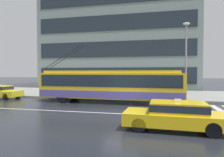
{
  "coord_description": "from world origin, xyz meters",
  "views": [
    {
      "loc": [
        2.27,
        -13.32,
        2.58
      ],
      "look_at": [
        -1.48,
        3.47,
        2.05
      ],
      "focal_mm": 31.86,
      "sensor_mm": 36.0,
      "label": 1
    }
  ],
  "objects_px": {
    "taxi_oncoming_near": "(175,114)",
    "pedestrian_at_shelter": "(94,81)",
    "pedestrian_approaching_curb": "(132,80)",
    "trolleybus": "(110,85)",
    "street_lamp": "(186,54)",
    "taxi_queued_behind_bus": "(0,91)"
  },
  "relations": [
    {
      "from": "taxi_oncoming_near",
      "to": "pedestrian_at_shelter",
      "type": "relative_size",
      "value": 2.27
    },
    {
      "from": "pedestrian_at_shelter",
      "to": "pedestrian_approaching_curb",
      "type": "height_order",
      "value": "pedestrian_approaching_curb"
    },
    {
      "from": "trolleybus",
      "to": "street_lamp",
      "type": "relative_size",
      "value": 1.8
    },
    {
      "from": "pedestrian_at_shelter",
      "to": "street_lamp",
      "type": "bearing_deg",
      "value": 1.47
    },
    {
      "from": "pedestrian_approaching_curb",
      "to": "street_lamp",
      "type": "relative_size",
      "value": 0.29
    },
    {
      "from": "taxi_oncoming_near",
      "to": "pedestrian_approaching_curb",
      "type": "xyz_separation_m",
      "value": [
        -3.31,
        10.96,
        1.08
      ]
    },
    {
      "from": "taxi_oncoming_near",
      "to": "taxi_queued_behind_bus",
      "type": "bearing_deg",
      "value": 154.97
    },
    {
      "from": "taxi_oncoming_near",
      "to": "pedestrian_at_shelter",
      "type": "distance_m",
      "value": 11.86
    },
    {
      "from": "taxi_queued_behind_bus",
      "to": "taxi_oncoming_near",
      "type": "relative_size",
      "value": 0.97
    },
    {
      "from": "taxi_queued_behind_bus",
      "to": "pedestrian_approaching_curb",
      "type": "relative_size",
      "value": 2.16
    },
    {
      "from": "trolleybus",
      "to": "pedestrian_approaching_curb",
      "type": "xyz_separation_m",
      "value": [
        1.37,
        3.71,
        0.27
      ]
    },
    {
      "from": "taxi_oncoming_near",
      "to": "street_lamp",
      "type": "distance_m",
      "value": 10.61
    },
    {
      "from": "trolleybus",
      "to": "pedestrian_at_shelter",
      "type": "xyz_separation_m",
      "value": [
        -2.18,
        2.36,
        0.25
      ]
    },
    {
      "from": "pedestrian_at_shelter",
      "to": "street_lamp",
      "type": "distance_m",
      "value": 8.99
    },
    {
      "from": "taxi_queued_behind_bus",
      "to": "pedestrian_approaching_curb",
      "type": "bearing_deg",
      "value": 15.36
    },
    {
      "from": "street_lamp",
      "to": "pedestrian_at_shelter",
      "type": "bearing_deg",
      "value": -178.53
    },
    {
      "from": "trolleybus",
      "to": "pedestrian_at_shelter",
      "type": "distance_m",
      "value": 3.23
    },
    {
      "from": "taxi_oncoming_near",
      "to": "street_lamp",
      "type": "xyz_separation_m",
      "value": [
        1.78,
        9.84,
        3.53
      ]
    },
    {
      "from": "taxi_oncoming_near",
      "to": "street_lamp",
      "type": "height_order",
      "value": "street_lamp"
    },
    {
      "from": "pedestrian_approaching_curb",
      "to": "taxi_oncoming_near",
      "type": "bearing_deg",
      "value": -73.21
    },
    {
      "from": "taxi_oncoming_near",
      "to": "trolleybus",
      "type": "bearing_deg",
      "value": 122.79
    },
    {
      "from": "taxi_queued_behind_bus",
      "to": "pedestrian_at_shelter",
      "type": "relative_size",
      "value": 2.2
    }
  ]
}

